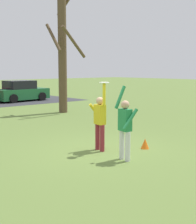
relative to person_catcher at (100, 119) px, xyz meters
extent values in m
plane|color=olive|center=(0.03, -0.08, -0.98)|extent=(120.00, 120.00, 0.00)
cylinder|color=maroon|center=(0.02, 0.13, -0.57)|extent=(0.14, 0.14, 0.82)
cylinder|color=maroon|center=(-0.02, -0.13, -0.57)|extent=(0.14, 0.14, 0.82)
cube|color=gold|center=(0.00, 0.00, 0.14)|extent=(0.27, 0.39, 0.60)
sphere|color=tan|center=(0.00, 0.00, 0.55)|extent=(0.23, 0.23, 0.23)
cylinder|color=gold|center=(0.03, 0.22, 0.19)|extent=(0.49, 0.15, 0.57)
cylinder|color=gold|center=(-0.03, -0.22, 0.77)|extent=(0.09, 0.09, 0.66)
cylinder|color=silver|center=(-0.19, -1.34, -0.57)|extent=(0.14, 0.14, 0.82)
cylinder|color=silver|center=(-0.16, -1.09, -0.57)|extent=(0.14, 0.14, 0.82)
cube|color=#238447|center=(-0.17, -1.22, 0.14)|extent=(0.27, 0.39, 0.60)
sphere|color=tan|center=(-0.17, -1.22, 0.55)|extent=(0.23, 0.23, 0.23)
cylinder|color=#238447|center=(-0.21, -1.44, 0.19)|extent=(0.49, 0.15, 0.57)
cylinder|color=#238447|center=(-0.14, -0.99, 0.74)|extent=(0.36, 0.13, 0.64)
cylinder|color=white|center=(-0.03, -0.22, 1.11)|extent=(0.28, 0.28, 0.02)
cube|color=#1E6633|center=(5.44, 15.18, -0.43)|extent=(4.23, 2.13, 0.80)
cube|color=black|center=(5.29, 15.16, 0.29)|extent=(2.23, 1.80, 0.64)
cylinder|color=black|center=(6.63, 16.19, -0.65)|extent=(0.68, 0.27, 0.66)
cylinder|color=black|center=(6.78, 14.37, -0.65)|extent=(0.68, 0.27, 0.66)
cylinder|color=black|center=(4.10, 15.98, -0.65)|extent=(0.68, 0.27, 0.66)
cylinder|color=black|center=(4.24, 14.16, -0.65)|extent=(0.68, 0.27, 0.66)
cylinder|color=brown|center=(4.11, 7.74, 2.26)|extent=(0.48, 0.48, 6.48)
cylinder|color=brown|center=(4.27, 6.88, 2.94)|extent=(1.85, 0.51, 1.66)
cylinder|color=brown|center=(3.52, 7.73, 3.20)|extent=(0.19, 1.32, 1.57)
cylinder|color=brown|center=(4.52, 7.97, 5.11)|extent=(0.66, 1.01, 1.26)
cone|color=orange|center=(1.21, -0.78, -0.82)|extent=(0.26, 0.26, 0.32)
camera|label=1|loc=(-6.31, -7.03, 1.51)|focal=50.56mm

